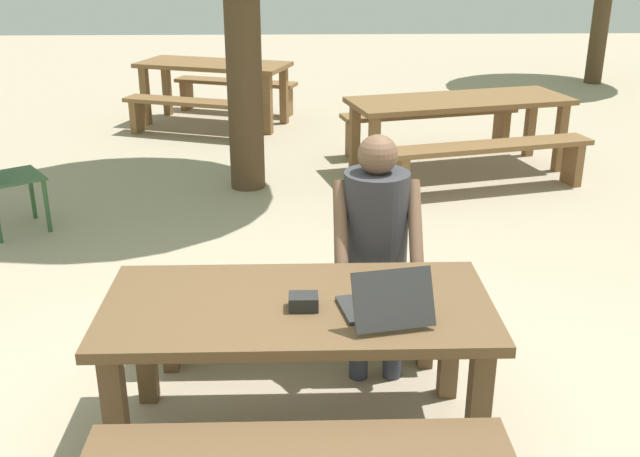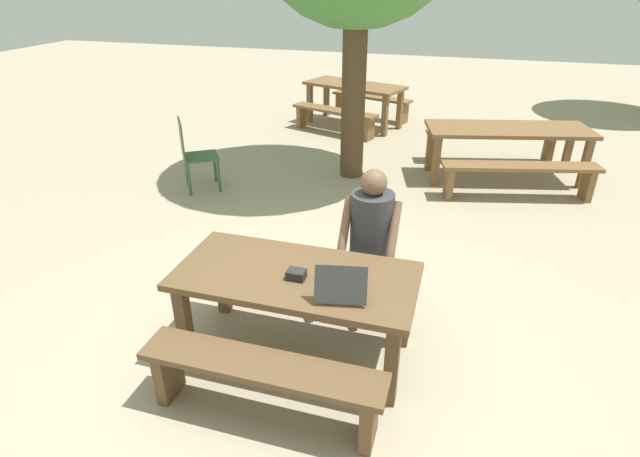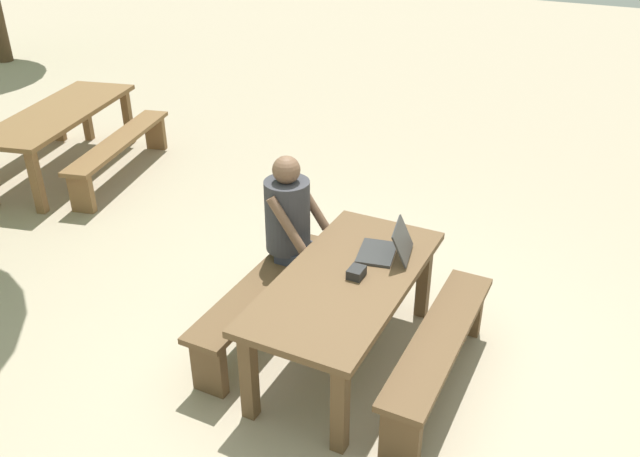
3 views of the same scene
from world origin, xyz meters
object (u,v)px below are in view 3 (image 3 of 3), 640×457
at_px(person_seated, 291,222).
at_px(picnic_table_mid, 59,119).
at_px(laptop, 387,248).
at_px(small_pouch, 356,272).
at_px(picnic_table_front, 346,290).

distance_m(person_seated, picnic_table_mid, 3.75).
bearing_deg(person_seated, laptop, -92.80).
xyz_separation_m(small_pouch, picnic_table_mid, (1.56, 4.26, -0.11)).
bearing_deg(laptop, person_seated, -103.98).
height_order(small_pouch, picnic_table_mid, small_pouch).
relative_size(picnic_table_front, picnic_table_mid, 0.76).
relative_size(picnic_table_front, small_pouch, 13.42).
bearing_deg(laptop, picnic_table_front, -32.07).
distance_m(picnic_table_front, person_seated, 0.78).
xyz_separation_m(picnic_table_front, laptop, (0.37, -0.14, 0.17)).
bearing_deg(person_seated, small_pouch, -118.72).
height_order(picnic_table_front, small_pouch, small_pouch).
relative_size(small_pouch, picnic_table_mid, 0.06).
relative_size(laptop, small_pouch, 3.23).
bearing_deg(picnic_table_mid, person_seated, -122.14).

